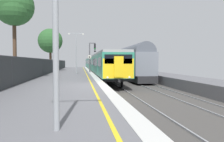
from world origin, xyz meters
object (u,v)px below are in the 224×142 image
Objects in this scene: freight_train_adjacent_track at (110,62)px; speed_limit_sign at (90,61)px; commuter_train_at_platform at (95,63)px; signal_gantry at (91,54)px; platform_lamp_mid at (76,50)px; background_tree_left at (50,42)px; background_tree_centre at (14,7)px.

freight_train_adjacent_track reaches higher than speed_limit_sign.
commuter_train_at_platform is 16.08m from speed_limit_sign.
commuter_train_at_platform is at bearing 83.95° from signal_gantry.
platform_lamp_mid is (-3.76, -20.52, 1.93)m from commuter_train_at_platform.
background_tree_left is at bearing 145.43° from signal_gantry.
commuter_train_at_platform is at bearing -133.67° from freight_train_adjacent_track.
platform_lamp_mid reaches higher than freight_train_adjacent_track.
freight_train_adjacent_track is at bearing 73.82° from speed_limit_sign.
signal_gantry is 2.54m from speed_limit_sign.
background_tree_left is at bearing -133.48° from commuter_train_at_platform.
signal_gantry reaches higher than commuter_train_at_platform.
signal_gantry is at bearing 80.02° from speed_limit_sign.
freight_train_adjacent_track is at bearing 46.33° from commuter_train_at_platform.
commuter_train_at_platform reaches higher than speed_limit_sign.
signal_gantry is 0.62× the size of background_tree_left.
platform_lamp_mid is at bearing -112.82° from speed_limit_sign.
commuter_train_at_platform is 12.94m from background_tree_left.
freight_train_adjacent_track is at bearing 67.75° from background_tree_centre.
platform_lamp_mid is at bearing -100.38° from commuter_train_at_platform.
background_tree_centre is at bearing -112.25° from freight_train_adjacent_track.
signal_gantry is 0.54× the size of background_tree_centre.
signal_gantry is (-1.46, -13.79, 1.66)m from commuter_train_at_platform.
commuter_train_at_platform is at bearing 83.41° from speed_limit_sign.
background_tree_centre is (-0.75, -19.21, 1.38)m from background_tree_left.
freight_train_adjacent_track is 18.84m from signal_gantry.
freight_train_adjacent_track is at bearing 72.56° from platform_lamp_mid.
signal_gantry is at bearing -96.05° from commuter_train_at_platform.
background_tree_centre is at bearing -125.63° from platform_lamp_mid.
background_tree_left is at bearing 112.23° from platform_lamp_mid.
freight_train_adjacent_track is 21.00m from speed_limit_sign.
background_tree_left is at bearing 87.76° from background_tree_centre.
platform_lamp_mid is at bearing -107.44° from freight_train_adjacent_track.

